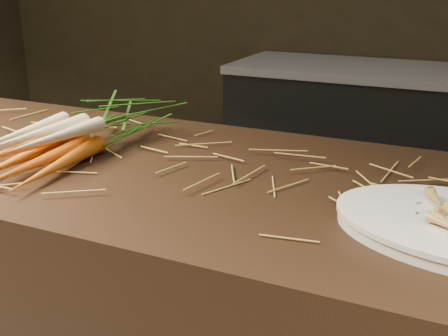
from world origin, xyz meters
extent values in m
cube|color=black|center=(0.30, 2.18, 0.40)|extent=(1.80, 0.60, 0.80)
cube|color=#99999E|center=(0.30, 2.18, 0.82)|extent=(1.82, 0.62, 0.04)
cone|color=#D8610A|center=(-0.26, 0.16, 0.92)|extent=(0.06, 0.31, 0.04)
cone|color=#D8610A|center=(-0.21, 0.16, 0.92)|extent=(0.04, 0.31, 0.04)
cone|color=#D8610A|center=(-0.16, 0.16, 0.92)|extent=(0.07, 0.31, 0.04)
cone|color=#D8610A|center=(-0.23, 0.15, 0.95)|extent=(0.05, 0.31, 0.04)
cone|color=beige|center=(-0.25, 0.17, 0.98)|extent=(0.07, 0.29, 0.05)
cone|color=beige|center=(-0.20, 0.16, 0.98)|extent=(0.04, 0.29, 0.04)
cone|color=beige|center=(-0.16, 0.17, 0.98)|extent=(0.04, 0.29, 0.05)
ellipsoid|color=#225B10|center=(-0.21, 0.42, 0.95)|extent=(0.19, 0.27, 0.10)
camera|label=1|loc=(0.59, -0.66, 1.28)|focal=45.00mm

